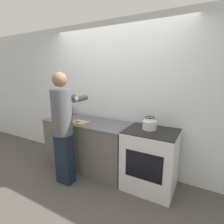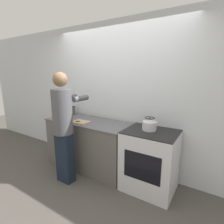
{
  "view_description": "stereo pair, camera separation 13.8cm",
  "coord_description": "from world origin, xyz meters",
  "px_view_note": "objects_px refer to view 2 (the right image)",
  "views": [
    {
      "loc": [
        1.46,
        -2.07,
        1.74
      ],
      "look_at": [
        0.18,
        0.22,
        1.14
      ],
      "focal_mm": 28.0,
      "sensor_mm": 36.0,
      "label": 1
    },
    {
      "loc": [
        1.57,
        -2.0,
        1.74
      ],
      "look_at": [
        0.18,
        0.22,
        1.14
      ],
      "focal_mm": 28.0,
      "sensor_mm": 36.0,
      "label": 2
    }
  ],
  "objects_px": {
    "kettle": "(149,125)",
    "cutting_board": "(81,122)",
    "canister_jar": "(72,110)",
    "oven": "(150,161)",
    "person": "(64,124)",
    "bowl_prep": "(67,117)",
    "knife": "(81,122)"
  },
  "relations": [
    {
      "from": "cutting_board",
      "to": "bowl_prep",
      "type": "distance_m",
      "value": 0.44
    },
    {
      "from": "person",
      "to": "cutting_board",
      "type": "bearing_deg",
      "value": 90.79
    },
    {
      "from": "person",
      "to": "canister_jar",
      "type": "relative_size",
      "value": 10.27
    },
    {
      "from": "cutting_board",
      "to": "knife",
      "type": "bearing_deg",
      "value": -27.49
    },
    {
      "from": "kettle",
      "to": "bowl_prep",
      "type": "distance_m",
      "value": 1.61
    },
    {
      "from": "oven",
      "to": "knife",
      "type": "height_order",
      "value": "knife"
    },
    {
      "from": "person",
      "to": "canister_jar",
      "type": "bearing_deg",
      "value": 126.39
    },
    {
      "from": "knife",
      "to": "bowl_prep",
      "type": "height_order",
      "value": "bowl_prep"
    },
    {
      "from": "oven",
      "to": "kettle",
      "type": "height_order",
      "value": "kettle"
    },
    {
      "from": "oven",
      "to": "person",
      "type": "bearing_deg",
      "value": -156.59
    },
    {
      "from": "kettle",
      "to": "bowl_prep",
      "type": "relative_size",
      "value": 1.29
    },
    {
      "from": "cutting_board",
      "to": "canister_jar",
      "type": "height_order",
      "value": "canister_jar"
    },
    {
      "from": "cutting_board",
      "to": "canister_jar",
      "type": "bearing_deg",
      "value": 147.02
    },
    {
      "from": "oven",
      "to": "canister_jar",
      "type": "bearing_deg",
      "value": 172.96
    },
    {
      "from": "cutting_board",
      "to": "canister_jar",
      "type": "relative_size",
      "value": 1.72
    },
    {
      "from": "knife",
      "to": "kettle",
      "type": "xyz_separation_m",
      "value": [
        1.15,
        0.19,
        0.08
      ]
    },
    {
      "from": "canister_jar",
      "to": "cutting_board",
      "type": "bearing_deg",
      "value": -32.98
    },
    {
      "from": "cutting_board",
      "to": "knife",
      "type": "relative_size",
      "value": 1.36
    },
    {
      "from": "oven",
      "to": "cutting_board",
      "type": "bearing_deg",
      "value": -173.72
    },
    {
      "from": "kettle",
      "to": "bowl_prep",
      "type": "xyz_separation_m",
      "value": [
        -1.61,
        -0.08,
        -0.08
      ]
    },
    {
      "from": "canister_jar",
      "to": "oven",
      "type": "bearing_deg",
      "value": -7.04
    },
    {
      "from": "knife",
      "to": "kettle",
      "type": "bearing_deg",
      "value": -9.17
    },
    {
      "from": "oven",
      "to": "person",
      "type": "relative_size",
      "value": 0.52
    },
    {
      "from": "kettle",
      "to": "oven",
      "type": "bearing_deg",
      "value": -41.66
    },
    {
      "from": "person",
      "to": "oven",
      "type": "bearing_deg",
      "value": 23.41
    },
    {
      "from": "cutting_board",
      "to": "oven",
      "type": "bearing_deg",
      "value": 6.28
    },
    {
      "from": "oven",
      "to": "canister_jar",
      "type": "relative_size",
      "value": 5.39
    },
    {
      "from": "person",
      "to": "kettle",
      "type": "relative_size",
      "value": 8.45
    },
    {
      "from": "kettle",
      "to": "cutting_board",
      "type": "bearing_deg",
      "value": -171.6
    },
    {
      "from": "canister_jar",
      "to": "bowl_prep",
      "type": "bearing_deg",
      "value": -67.64
    },
    {
      "from": "person",
      "to": "bowl_prep",
      "type": "height_order",
      "value": "person"
    },
    {
      "from": "cutting_board",
      "to": "kettle",
      "type": "height_order",
      "value": "kettle"
    }
  ]
}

